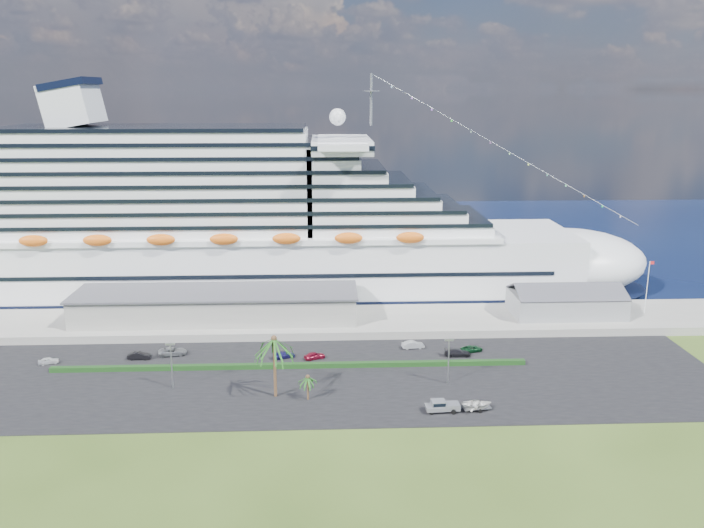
{
  "coord_description": "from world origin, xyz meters",
  "views": [
    {
      "loc": [
        -1.58,
        -103.08,
        50.35
      ],
      "look_at": [
        4.02,
        30.0,
        16.39
      ],
      "focal_mm": 35.0,
      "sensor_mm": 36.0,
      "label": 1
    }
  ],
  "objects_px": {
    "pickup_truck": "(442,406)",
    "cruise_ship": "(243,230)",
    "parked_car_3": "(284,355)",
    "boat_trailer": "(477,404)"
  },
  "relations": [
    {
      "from": "parked_car_3",
      "to": "cruise_ship",
      "type": "bearing_deg",
      "value": -5.2
    },
    {
      "from": "pickup_truck",
      "to": "parked_car_3",
      "type": "bearing_deg",
      "value": 137.98
    },
    {
      "from": "parked_car_3",
      "to": "pickup_truck",
      "type": "distance_m",
      "value": 35.74
    },
    {
      "from": "parked_car_3",
      "to": "boat_trailer",
      "type": "distance_m",
      "value": 40.06
    },
    {
      "from": "pickup_truck",
      "to": "boat_trailer",
      "type": "bearing_deg",
      "value": 1.67
    },
    {
      "from": "pickup_truck",
      "to": "cruise_ship",
      "type": "bearing_deg",
      "value": 119.97
    },
    {
      "from": "cruise_ship",
      "to": "pickup_truck",
      "type": "xyz_separation_m",
      "value": [
        38.6,
        -66.95,
        -15.51
      ]
    },
    {
      "from": "cruise_ship",
      "to": "pickup_truck",
      "type": "height_order",
      "value": "cruise_ship"
    },
    {
      "from": "cruise_ship",
      "to": "boat_trailer",
      "type": "xyz_separation_m",
      "value": [
        44.3,
        -66.78,
        -15.49
      ]
    },
    {
      "from": "cruise_ship",
      "to": "parked_car_3",
      "type": "xyz_separation_m",
      "value": [
        12.05,
        -43.02,
        -15.95
      ]
    }
  ]
}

